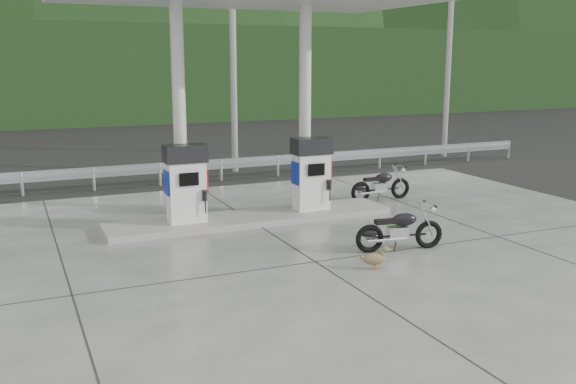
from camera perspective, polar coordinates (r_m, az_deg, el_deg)
name	(u,v)px	position (r m, az deg, el deg)	size (l,w,h in m)	color
ground	(294,249)	(13.37, 0.55, -5.10)	(160.00, 160.00, 0.00)	black
forecourt_apron	(294,249)	(13.37, 0.55, -5.06)	(18.00, 14.00, 0.02)	slate
pump_island	(252,218)	(15.58, -3.24, -2.33)	(7.00, 1.40, 0.15)	gray
gas_pump_left	(186,184)	(14.90, -9.05, 0.74)	(0.95, 0.55, 1.80)	white
gas_pump_right	(311,174)	(15.99, 2.10, 1.62)	(0.95, 0.55, 1.80)	white
canopy_column_left	(179,112)	(15.07, -9.64, 6.98)	(0.30, 0.30, 5.00)	silver
canopy_column_right	(305,108)	(16.15, 1.52, 7.45)	(0.30, 0.30, 5.00)	silver
guardrail	(191,161)	(20.60, -8.65, 2.75)	(26.00, 0.16, 1.42)	#A7A9AF
road	(166,166)	(24.07, -10.79, 2.25)	(60.00, 7.00, 0.01)	black
utility_pole_b	(233,56)	(22.38, -4.90, 11.99)	(0.22, 0.22, 8.00)	gray
utility_pole_c	(449,56)	(26.70, 14.10, 11.63)	(0.22, 0.22, 8.00)	gray
tree_band	(95,74)	(42.01, -16.80, 10.01)	(80.00, 6.00, 6.00)	black
forested_hills	(59,97)	(71.96, -19.71, 7.92)	(100.00, 40.00, 140.00)	black
motorcycle_left	(400,230)	(13.32, 9.90, -3.38)	(1.77, 0.56, 0.84)	black
motorcycle_right	(381,186)	(17.98, 8.25, 0.57)	(1.74, 0.55, 0.82)	black
duck	(374,259)	(12.13, 7.65, -5.95)	(0.53, 0.15, 0.38)	brown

